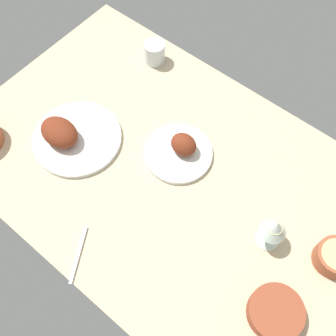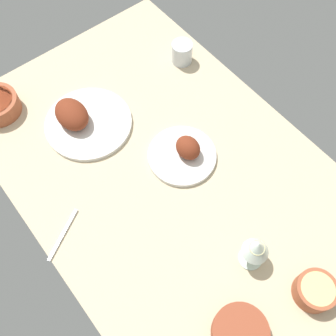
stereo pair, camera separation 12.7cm
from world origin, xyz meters
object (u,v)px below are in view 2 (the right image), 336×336
(bowl_potatoes, at_px, (315,291))
(fork_loose, at_px, (63,235))
(bowl_soup, at_px, (240,333))
(plate_far_side, at_px, (184,153))
(plate_center_main, at_px, (81,119))
(wine_glass, at_px, (257,249))
(water_tumbler, at_px, (182,53))

(bowl_potatoes, bearing_deg, fork_loose, 37.93)
(bowl_soup, bearing_deg, plate_far_side, -24.81)
(plate_center_main, relative_size, bowl_potatoes, 2.65)
(bowl_soup, relative_size, wine_glass, 1.07)
(plate_center_main, bearing_deg, bowl_potatoes, -168.09)
(plate_center_main, distance_m, fork_loose, 0.40)
(bowl_soup, distance_m, bowl_potatoes, 0.24)
(fork_loose, bearing_deg, bowl_soup, 83.08)
(water_tumbler, relative_size, fork_loose, 0.48)
(bowl_potatoes, distance_m, water_tumbler, 0.93)
(bowl_soup, bearing_deg, water_tumbler, -30.77)
(plate_far_side, height_order, bowl_soup, plate_far_side)
(plate_far_side, height_order, water_tumbler, plate_far_side)
(bowl_soup, bearing_deg, bowl_potatoes, -102.32)
(fork_loose, bearing_deg, bowl_potatoes, 98.46)
(bowl_potatoes, xyz_separation_m, fork_loose, (0.58, 0.45, -0.03))
(bowl_soup, distance_m, water_tumbler, 0.98)
(wine_glass, bearing_deg, plate_far_side, -10.36)
(wine_glass, height_order, fork_loose, wine_glass)
(plate_far_side, height_order, fork_loose, plate_far_side)
(wine_glass, xyz_separation_m, water_tumbler, (0.71, -0.33, -0.06))
(plate_center_main, height_order, plate_far_side, plate_center_main)
(bowl_potatoes, relative_size, water_tumbler, 1.38)
(bowl_potatoes, relative_size, wine_glass, 0.81)
(wine_glass, xyz_separation_m, fork_loose, (0.40, 0.39, -0.10))
(plate_center_main, distance_m, bowl_soup, 0.83)
(plate_far_side, relative_size, wine_glass, 1.62)
(plate_far_side, bearing_deg, water_tumbler, -38.72)
(plate_far_side, bearing_deg, plate_center_main, 30.77)
(plate_center_main, bearing_deg, plate_far_side, -149.23)
(plate_far_side, height_order, bowl_potatoes, plate_far_side)
(bowl_potatoes, xyz_separation_m, wine_glass, (0.18, 0.07, 0.07))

